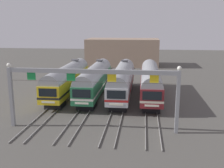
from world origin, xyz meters
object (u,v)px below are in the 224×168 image
commuter_train_green (95,79)px  commuter_train_stainless (122,80)px  commuter_train_yellow (68,78)px  catenary_gantry (91,82)px  commuter_train_maroon (150,80)px

commuter_train_green → commuter_train_stainless: size_ratio=1.00×
commuter_train_green → commuter_train_yellow: bearing=180.0°
commuter_train_green → catenary_gantry: (2.13, -13.50, 2.44)m
commuter_train_green → commuter_train_maroon: commuter_train_green is taller
commuter_train_green → commuter_train_stainless: bearing=0.0°
commuter_train_yellow → commuter_train_stainless: same height
commuter_train_green → commuter_train_stainless: 4.25m
commuter_train_yellow → commuter_train_stainless: 8.51m
commuter_train_green → commuter_train_maroon: 8.51m
commuter_train_stainless → catenary_gantry: (-2.13, -13.50, 2.44)m
commuter_train_maroon → commuter_train_green: bearing=180.0°
commuter_train_maroon → commuter_train_yellow: bearing=180.0°
commuter_train_green → catenary_gantry: size_ratio=1.00×
commuter_train_green → commuter_train_stainless: same height
commuter_train_yellow → commuter_train_maroon: bearing=-0.0°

